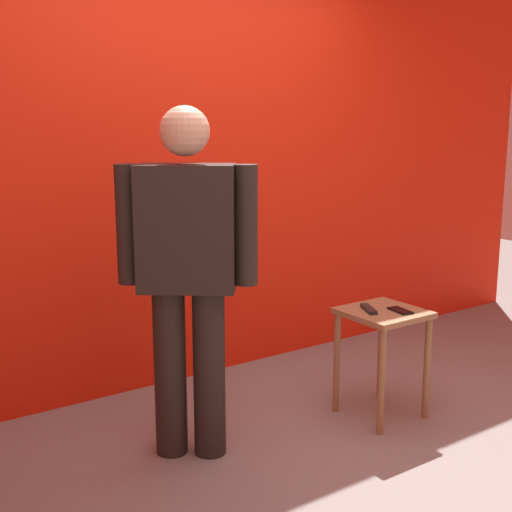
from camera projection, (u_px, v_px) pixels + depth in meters
name	position (u px, v px, depth m)	size (l,w,h in m)	color
ground_plane	(351.00, 468.00, 3.12)	(12.00, 12.00, 0.00)	gray
back_wall_red	(189.00, 140.00, 4.04)	(6.20, 0.12, 2.97)	red
standing_person	(188.00, 266.00, 3.09)	(0.59, 0.48, 1.67)	black
side_table	(383.00, 333.00, 3.61)	(0.40, 0.40, 0.60)	olive
cell_phone	(400.00, 310.00, 3.55)	(0.07, 0.14, 0.01)	black
tv_remote	(369.00, 309.00, 3.57)	(0.04, 0.17, 0.02)	black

